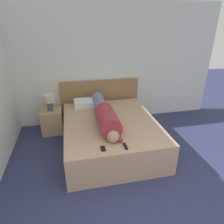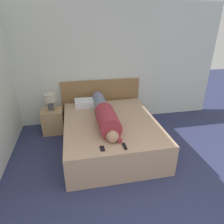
# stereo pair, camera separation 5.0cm
# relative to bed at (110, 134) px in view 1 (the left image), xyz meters

# --- Properties ---
(wall_back) EXTENTS (5.19, 0.06, 2.60)m
(wall_back) POSITION_rel_bed_xyz_m (0.17, 1.20, 1.03)
(wall_back) COLOR silver
(wall_back) RESTS_ON ground_plane
(bed) EXTENTS (1.67, 2.02, 0.54)m
(bed) POSITION_rel_bed_xyz_m (0.00, 0.00, 0.00)
(bed) COLOR tan
(bed) RESTS_ON ground_plane
(headboard) EXTENTS (1.79, 0.04, 1.00)m
(headboard) POSITION_rel_bed_xyz_m (-0.00, 1.13, 0.23)
(headboard) COLOR olive
(headboard) RESTS_ON ground_plane
(nightstand) EXTENTS (0.43, 0.40, 0.52)m
(nightstand) POSITION_rel_bed_xyz_m (-1.10, 0.78, -0.01)
(nightstand) COLOR tan
(nightstand) RESTS_ON ground_plane
(table_lamp) EXTENTS (0.22, 0.22, 0.35)m
(table_lamp) POSITION_rel_bed_xyz_m (-1.10, 0.78, 0.48)
(table_lamp) COLOR #4C4C51
(table_lamp) RESTS_ON nightstand
(person_lying) EXTENTS (0.34, 1.74, 0.34)m
(person_lying) POSITION_rel_bed_xyz_m (-0.10, -0.00, 0.42)
(person_lying) COLOR tan
(person_lying) RESTS_ON bed
(pillow_near_headboard) EXTENTS (0.56, 0.34, 0.14)m
(pillow_near_headboard) POSITION_rel_bed_xyz_m (-0.33, 0.79, 0.34)
(pillow_near_headboard) COLOR white
(pillow_near_headboard) RESTS_ON bed
(tv_remote) EXTENTS (0.04, 0.15, 0.02)m
(tv_remote) POSITION_rel_bed_xyz_m (0.05, -0.85, 0.28)
(tv_remote) COLOR black
(tv_remote) RESTS_ON bed
(cell_phone) EXTENTS (0.06, 0.13, 0.01)m
(cell_phone) POSITION_rel_bed_xyz_m (-0.28, -0.83, 0.28)
(cell_phone) COLOR black
(cell_phone) RESTS_ON bed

